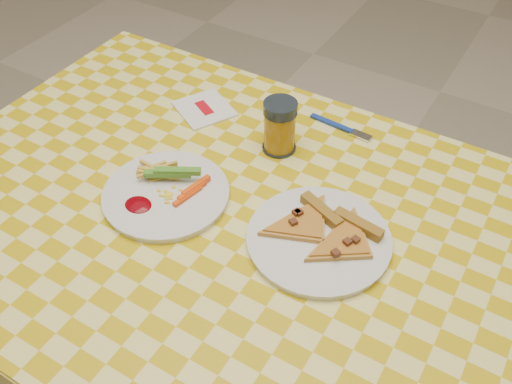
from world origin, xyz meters
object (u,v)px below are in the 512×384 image
at_px(table, 234,243).
at_px(plate_left, 166,195).
at_px(plate_right, 319,240).
at_px(drink_glass, 280,127).

bearing_deg(table, plate_left, -170.89).
xyz_separation_m(table, plate_right, (0.17, 0.03, 0.08)).
height_order(plate_left, drink_glass, drink_glass).
bearing_deg(drink_glass, table, -83.72).
bearing_deg(drink_glass, plate_left, -115.32).
distance_m(plate_left, drink_glass, 0.27).
relative_size(table, plate_left, 5.33).
distance_m(plate_left, plate_right, 0.31).
height_order(table, plate_left, plate_left).
xyz_separation_m(table, plate_left, (-0.14, -0.02, 0.08)).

